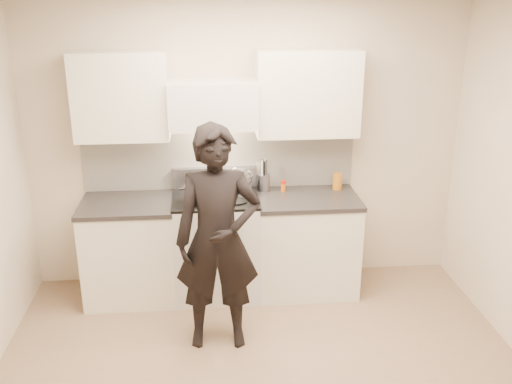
% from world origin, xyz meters
% --- Properties ---
extents(room_shell, '(4.04, 3.54, 2.70)m').
position_xyz_m(room_shell, '(-0.06, 0.37, 1.60)').
color(room_shell, beige).
rests_on(room_shell, ground).
extents(stove, '(0.76, 0.65, 0.96)m').
position_xyz_m(stove, '(-0.30, 1.42, 0.47)').
color(stove, silver).
rests_on(stove, ground).
extents(counter_right, '(0.92, 0.67, 0.92)m').
position_xyz_m(counter_right, '(0.53, 1.43, 0.46)').
color(counter_right, silver).
rests_on(counter_right, ground).
extents(counter_left, '(0.82, 0.67, 0.92)m').
position_xyz_m(counter_left, '(-1.08, 1.43, 0.46)').
color(counter_left, silver).
rests_on(counter_left, ground).
extents(wok, '(0.36, 0.43, 0.29)m').
position_xyz_m(wok, '(-0.13, 1.57, 1.06)').
color(wok, '#ADADAD').
rests_on(wok, stove).
extents(stock_pot, '(0.29, 0.25, 0.14)m').
position_xyz_m(stock_pot, '(-0.47, 1.30, 1.03)').
color(stock_pot, '#ADADAD').
rests_on(stock_pot, stove).
extents(utensil_crock, '(0.11, 0.11, 0.30)m').
position_xyz_m(utensil_crock, '(0.15, 1.62, 1.01)').
color(utensil_crock, '#8D8EA0').
rests_on(utensil_crock, counter_right).
extents(spice_jar, '(0.05, 0.05, 0.10)m').
position_xyz_m(spice_jar, '(0.33, 1.58, 0.97)').
color(spice_jar, '#CE560D').
rests_on(spice_jar, counter_right).
extents(oil_glass, '(0.09, 0.09, 0.15)m').
position_xyz_m(oil_glass, '(0.84, 1.60, 1.00)').
color(oil_glass, '#B46616').
rests_on(oil_glass, counter_right).
extents(person, '(0.66, 0.44, 1.79)m').
position_xyz_m(person, '(-0.30, 0.62, 0.89)').
color(person, black).
rests_on(person, ground).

